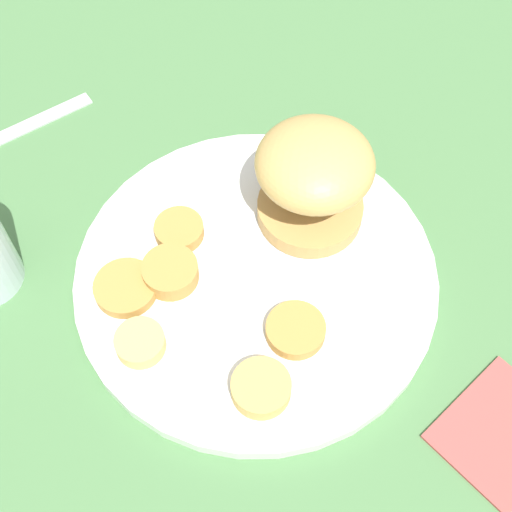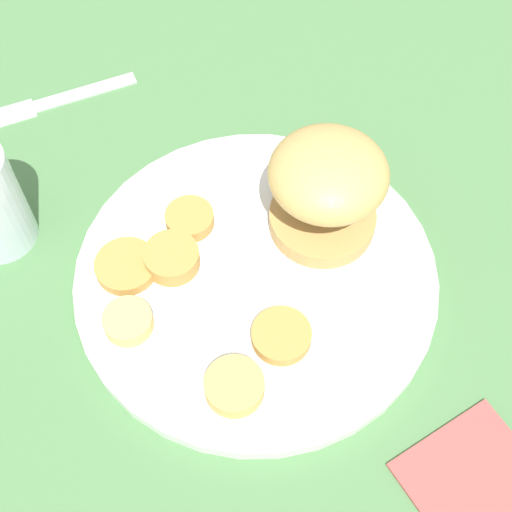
% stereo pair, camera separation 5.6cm
% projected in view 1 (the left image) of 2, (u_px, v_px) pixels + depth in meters
% --- Properties ---
extents(ground_plane, '(4.00, 4.00, 0.00)m').
position_uv_depth(ground_plane, '(256.00, 281.00, 0.59)').
color(ground_plane, '#4C7A47').
extents(dinner_plate, '(0.30, 0.30, 0.02)m').
position_uv_depth(dinner_plate, '(256.00, 276.00, 0.59)').
color(dinner_plate, white).
rests_on(dinner_plate, ground_plane).
extents(sandwich, '(0.11, 0.10, 0.09)m').
position_uv_depth(sandwich, '(313.00, 174.00, 0.57)').
color(sandwich, tan).
rests_on(sandwich, dinner_plate).
extents(potato_round_0, '(0.05, 0.05, 0.02)m').
position_uv_depth(potato_round_0, '(170.00, 272.00, 0.57)').
color(potato_round_0, '#BC8942').
rests_on(potato_round_0, dinner_plate).
extents(potato_round_1, '(0.05, 0.05, 0.01)m').
position_uv_depth(potato_round_1, '(126.00, 288.00, 0.57)').
color(potato_round_1, '#BC8942').
rests_on(potato_round_1, dinner_plate).
extents(potato_round_2, '(0.05, 0.05, 0.01)m').
position_uv_depth(potato_round_2, '(296.00, 330.00, 0.55)').
color(potato_round_2, '#BC8942').
rests_on(potato_round_2, dinner_plate).
extents(potato_round_3, '(0.04, 0.04, 0.01)m').
position_uv_depth(potato_round_3, '(179.00, 230.00, 0.59)').
color(potato_round_3, '#BC8942').
rests_on(potato_round_3, dinner_plate).
extents(potato_round_4, '(0.04, 0.04, 0.01)m').
position_uv_depth(potato_round_4, '(140.00, 343.00, 0.54)').
color(potato_round_4, '#DBB766').
rests_on(potato_round_4, dinner_plate).
extents(potato_round_5, '(0.04, 0.04, 0.01)m').
position_uv_depth(potato_round_5, '(261.00, 388.00, 0.52)').
color(potato_round_5, tan).
rests_on(potato_round_5, dinner_plate).
extents(fork, '(0.11, 0.13, 0.00)m').
position_uv_depth(fork, '(16.00, 131.00, 0.68)').
color(fork, silver).
rests_on(fork, ground_plane).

